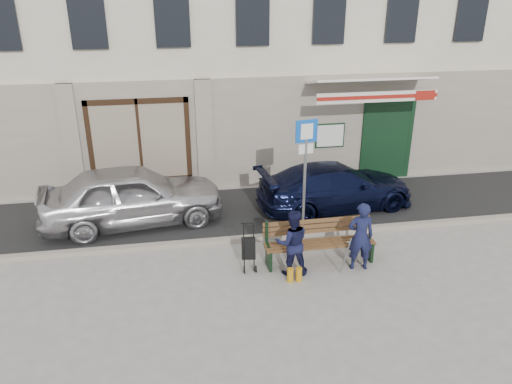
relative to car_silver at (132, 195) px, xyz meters
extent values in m
plane|color=#9E9991|center=(3.37, -2.94, -0.76)|extent=(80.00, 80.00, 0.00)
cube|color=#282828|center=(3.37, 0.16, -0.75)|extent=(60.00, 3.20, 0.01)
cube|color=#9E9384|center=(3.37, -1.44, -0.70)|extent=(60.00, 0.18, 0.12)
cube|color=beige|center=(3.37, 5.56, 4.24)|extent=(20.00, 7.00, 10.00)
cube|color=#9E9384|center=(3.37, 2.02, 0.84)|extent=(20.00, 0.12, 3.20)
cube|color=maroon|center=(0.17, 2.08, 0.79)|extent=(2.50, 0.12, 2.00)
cube|color=black|center=(7.47, 1.94, 0.54)|extent=(1.60, 0.10, 2.60)
cube|color=black|center=(7.47, 2.41, 0.44)|extent=(1.25, 0.90, 2.40)
cube|color=white|center=(5.67, 1.91, 0.69)|extent=(0.80, 0.03, 0.65)
cube|color=white|center=(6.57, 1.69, 2.32)|extent=(3.40, 1.72, 0.42)
cube|color=white|center=(6.57, 0.83, 2.04)|extent=(3.40, 0.05, 0.28)
cube|color=maroon|center=(6.57, 0.80, 2.04)|extent=(3.40, 0.02, 0.10)
imported|color=silver|center=(0.00, 0.00, 0.00)|extent=(4.65, 2.38, 1.52)
imported|color=black|center=(5.29, 0.05, -0.15)|extent=(4.40, 2.24, 1.22)
cylinder|color=gray|center=(4.06, -1.24, 0.60)|extent=(0.07, 0.07, 2.71)
cube|color=blue|center=(4.06, -1.24, 1.80)|extent=(0.52, 0.11, 0.52)
cube|color=white|center=(4.06, -1.27, 1.80)|extent=(0.29, 0.06, 0.35)
cube|color=white|center=(4.06, -1.24, 1.38)|extent=(0.36, 0.08, 0.23)
cube|color=brown|center=(4.06, -2.63, -0.31)|extent=(2.40, 0.50, 0.04)
cube|color=brown|center=(4.06, -2.35, -0.02)|extent=(2.40, 0.10, 0.36)
cube|color=black|center=(2.94, -2.63, -0.53)|extent=(0.06, 0.50, 0.45)
cube|color=black|center=(5.18, -2.63, -0.53)|extent=(0.06, 0.50, 0.45)
cube|color=white|center=(4.81, -2.73, -0.28)|extent=(0.34, 0.25, 0.11)
cylinder|color=gray|center=(4.41, -3.30, -0.26)|extent=(0.07, 0.34, 0.96)
cylinder|color=#C18613|center=(3.26, -3.28, -0.61)|extent=(0.13, 0.13, 0.30)
cylinder|color=#C18613|center=(3.44, -3.28, -0.61)|extent=(0.13, 0.13, 0.30)
imported|color=#151839|center=(4.81, -3.01, 0.00)|extent=(0.59, 0.43, 1.52)
imported|color=#121434|center=(3.36, -2.96, -0.04)|extent=(0.73, 0.58, 1.44)
cylinder|color=black|center=(2.38, -2.81, -0.69)|extent=(0.04, 0.15, 0.15)
cylinder|color=black|center=(2.63, -2.81, -0.69)|extent=(0.04, 0.15, 0.15)
cube|color=black|center=(2.51, -2.60, -0.29)|extent=(0.31, 0.29, 0.49)
cylinder|color=black|center=(2.51, -2.48, 0.24)|extent=(0.27, 0.05, 0.02)
camera|label=1|loc=(1.10, -11.71, 4.91)|focal=35.00mm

